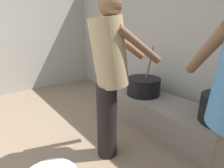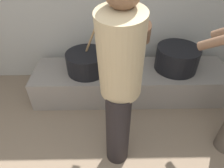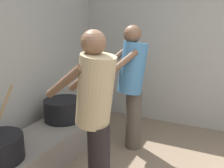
{
  "view_description": "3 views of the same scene",
  "coord_description": "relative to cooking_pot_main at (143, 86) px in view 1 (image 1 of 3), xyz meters",
  "views": [
    {
      "loc": [
        1.57,
        0.2,
        1.28
      ],
      "look_at": [
        0.12,
        1.34,
        0.7
      ],
      "focal_mm": 28.93,
      "sensor_mm": 36.0,
      "label": 1
    },
    {
      "loc": [
        0.21,
        0.09,
        1.72
      ],
      "look_at": [
        0.23,
        1.43,
        0.64
      ],
      "focal_mm": 31.87,
      "sensor_mm": 36.0,
      "label": 2
    },
    {
      "loc": [
        -1.44,
        0.2,
        1.63
      ],
      "look_at": [
        0.76,
        1.25,
        1.0
      ],
      "focal_mm": 39.42,
      "sensor_mm": 36.0,
      "label": 3
    }
  ],
  "objects": [
    {
      "name": "cooking_pot_main",
      "position": [
        0.0,
        0.0,
        0.0
      ],
      "size": [
        0.46,
        0.46,
        0.69
      ],
      "color": "black",
      "rests_on": "hearth_ledge"
    },
    {
      "name": "cook_in_tan_shirt",
      "position": [
        0.33,
        -0.85,
        0.4
      ],
      "size": [
        0.45,
        0.71,
        1.56
      ],
      "color": "black",
      "rests_on": "ground_plane"
    },
    {
      "name": "hearth_ledge",
      "position": [
        0.53,
        0.01,
        -0.3
      ],
      "size": [
        2.34,
        0.6,
        0.37
      ],
      "primitive_type": "cube",
      "color": "slate",
      "rests_on": "ground_plane"
    },
    {
      "name": "block_enclosure_rear",
      "position": [
        0.05,
        0.53,
        0.63
      ],
      "size": [
        5.14,
        0.2,
        2.23
      ],
      "primitive_type": "cube",
      "color": "#9E998E",
      "rests_on": "ground_plane"
    }
  ]
}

